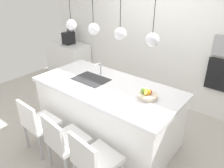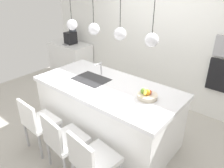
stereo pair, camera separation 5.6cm
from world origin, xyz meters
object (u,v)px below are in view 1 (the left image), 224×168
(coffee_machine, at_px, (69,38))
(chair_middle, at_px, (64,140))
(fruit_bowl, at_px, (147,95))
(chair_far, at_px, (94,159))
(oven, at_px, (224,76))
(chair_near, at_px, (38,122))

(coffee_machine, bearing_deg, chair_middle, -42.83)
(fruit_bowl, height_order, chair_far, fruit_bowl)
(fruit_bowl, relative_size, oven, 0.49)
(oven, relative_size, chair_far, 0.66)
(fruit_bowl, height_order, chair_near, fruit_bowl)
(fruit_bowl, distance_m, chair_far, 1.08)
(oven, distance_m, chair_near, 3.11)
(chair_far, bearing_deg, coffee_machine, 142.76)
(fruit_bowl, distance_m, chair_near, 1.62)
(fruit_bowl, xyz_separation_m, chair_middle, (-0.63, -0.96, -0.47))
(coffee_machine, relative_size, chair_far, 0.45)
(fruit_bowl, height_order, oven, oven)
(fruit_bowl, bearing_deg, oven, 68.69)
(chair_middle, bearing_deg, chair_far, -0.21)
(oven, height_order, chair_near, oven)
(fruit_bowl, height_order, chair_middle, fruit_bowl)
(oven, bearing_deg, fruit_bowl, -111.31)
(chair_near, relative_size, chair_far, 1.01)
(coffee_machine, bearing_deg, fruit_bowl, -22.34)
(coffee_machine, bearing_deg, oven, 4.72)
(chair_far, bearing_deg, chair_near, 179.68)
(coffee_machine, relative_size, oven, 0.68)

